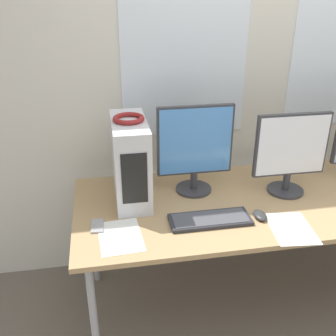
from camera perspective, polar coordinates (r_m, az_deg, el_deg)
The scene contains 11 objects.
wall_back at distance 2.73m, azimuth 13.87°, elevation 12.90°, with size 8.00×0.07×2.70m.
desk at distance 2.47m, azimuth 17.48°, elevation -4.65°, with size 2.55×0.89×0.76m.
pc_tower at distance 2.22m, azimuth -5.46°, elevation 1.06°, with size 0.19×0.46×0.47m.
headphones at distance 2.13m, azimuth -5.74°, elevation 7.17°, with size 0.17×0.17×0.03m.
monitor_main at distance 2.28m, azimuth 3.93°, elevation 3.02°, with size 0.44×0.22×0.53m.
monitor_right_near at distance 2.37m, azimuth 17.39°, elevation 2.25°, with size 0.44×0.22×0.49m.
keyboard at distance 2.11m, azimuth 6.13°, elevation -7.43°, with size 0.43×0.16×0.02m.
mouse at distance 2.18m, azimuth 13.21°, elevation -6.69°, with size 0.07×0.11×0.03m.
cell_phone at distance 2.09m, azimuth -10.21°, elevation -8.27°, with size 0.07×0.13×0.01m.
paper_sheet_left at distance 2.14m, azimuth 17.44°, elevation -8.34°, with size 0.24×0.32×0.00m.
paper_sheet_front at distance 2.00m, azimuth -6.93°, elevation -9.82°, with size 0.23×0.31×0.00m.
Camera 1 is at (-1.08, -1.43, 1.92)m, focal length 42.00 mm.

